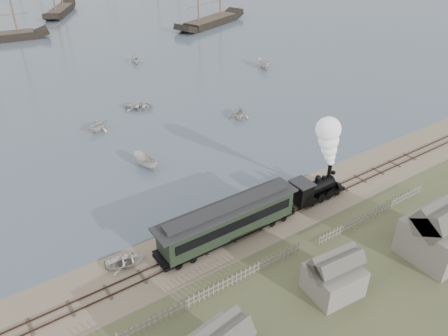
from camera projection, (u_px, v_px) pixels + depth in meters
ground at (227, 223)px, 42.73m from camera, size 600.00×600.00×0.00m
rail_track at (239, 233)px, 41.29m from camera, size 120.00×1.80×0.16m
picket_fence_west at (209, 297)px, 34.67m from camera, size 19.00×0.10×1.20m
picket_fence_east at (373, 218)px, 43.41m from camera, size 15.00×0.10×1.20m
shed_mid at (331, 291)px, 35.20m from camera, size 4.00×3.50×3.60m
shed_right at (435, 253)px, 39.06m from camera, size 6.00×5.00×5.10m
locomotive at (326, 164)px, 44.41m from camera, size 6.99×2.61×8.71m
passenger_coach at (228, 220)px, 39.57m from camera, size 14.33×2.76×3.48m
beached_dinghy at (126, 261)px, 37.62m from camera, size 3.36×4.07×0.73m
rowboat_1 at (98, 125)px, 59.35m from camera, size 3.96×4.22×1.78m
rowboat_2 at (145, 162)px, 51.16m from camera, size 4.15×2.20×1.52m
rowboat_3 at (139, 106)px, 65.93m from camera, size 5.24×5.40×0.91m
rowboat_4 at (239, 112)px, 62.87m from camera, size 4.59×4.55×1.83m
rowboat_5 at (263, 63)px, 82.23m from camera, size 4.40×2.72×1.59m
rowboat_7 at (135, 59)px, 84.52m from camera, size 3.90×3.55×1.76m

